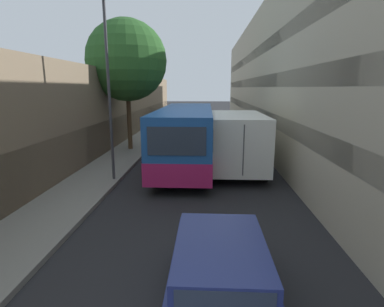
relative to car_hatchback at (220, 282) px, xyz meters
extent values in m
plane|color=#232326|center=(-0.69, 11.36, -0.73)|extent=(150.00, 150.00, 0.00)
cube|color=gray|center=(-5.18, 11.36, -0.65)|extent=(2.34, 60.00, 0.15)
cube|color=#847056|center=(-7.55, 11.36, 1.85)|extent=(2.40, 60.00, 5.16)
cube|color=black|center=(-6.89, 11.36, 0.30)|extent=(1.08, 60.00, 2.06)
cube|color=#B7AD93|center=(4.43, 11.36, 3.94)|extent=(2.40, 60.00, 9.34)
cube|color=#333D47|center=(3.77, 11.36, 1.60)|extent=(1.08, 60.00, 0.70)
cube|color=#333D47|center=(3.77, 11.36, 3.66)|extent=(1.08, 60.00, 0.70)
cube|color=#333D47|center=(3.77, 11.36, 5.71)|extent=(1.08, 60.00, 0.70)
cube|color=navy|center=(0.00, -0.02, -0.13)|extent=(1.75, 4.32, 0.72)
cube|color=navy|center=(0.00, 0.09, 0.47)|extent=(1.54, 2.38, 0.47)
cube|color=#2D3847|center=(0.00, -1.10, 0.48)|extent=(1.36, 0.03, 0.35)
cylinder|color=black|center=(-0.80, 1.27, -0.43)|extent=(0.16, 0.60, 0.60)
cylinder|color=black|center=(0.80, 1.27, -0.43)|extent=(0.16, 0.60, 0.60)
cube|color=#1E519E|center=(-1.32, 10.62, 0.98)|extent=(2.56, 9.64, 2.57)
cube|color=#B21E5B|center=(-1.32, 10.62, 0.14)|extent=(2.58, 9.66, 0.90)
cube|color=#2D3847|center=(-1.32, 10.62, 1.36)|extent=(2.60, 8.87, 0.82)
cube|color=#2D3847|center=(-1.32, 5.79, 1.43)|extent=(2.10, 0.04, 1.03)
cylinder|color=black|center=(-2.45, 13.61, -0.23)|extent=(0.24, 1.00, 1.00)
cylinder|color=black|center=(-0.20, 13.61, -0.23)|extent=(0.24, 1.00, 1.00)
cylinder|color=black|center=(-2.45, 7.63, -0.23)|extent=(0.24, 1.00, 1.00)
cylinder|color=black|center=(-0.20, 7.63, -0.23)|extent=(0.24, 1.00, 1.00)
cube|color=silver|center=(1.18, 13.03, 0.63)|extent=(2.32, 1.98, 1.90)
cube|color=silver|center=(1.18, 9.50, 0.87)|extent=(2.41, 5.08, 2.39)
cube|color=#4C4C4C|center=(1.18, 6.95, 0.87)|extent=(0.05, 0.02, 2.03)
cylinder|color=black|center=(0.10, 13.03, -0.25)|extent=(0.22, 0.96, 0.96)
cylinder|color=black|center=(2.27, 13.03, -0.25)|extent=(0.22, 0.96, 0.96)
cylinder|color=black|center=(0.10, 8.10, -0.25)|extent=(0.22, 0.96, 0.96)
cylinder|color=black|center=(2.27, 8.10, -0.25)|extent=(0.22, 0.96, 0.96)
cube|color=silver|center=(-2.17, 21.77, 0.35)|extent=(1.95, 4.70, 1.65)
cube|color=#2D3847|center=(-2.17, 23.76, 0.64)|extent=(1.56, 0.04, 0.58)
cylinder|color=black|center=(-3.05, 23.13, -0.41)|extent=(0.16, 0.64, 0.64)
cylinder|color=black|center=(-1.29, 23.13, -0.41)|extent=(0.16, 0.64, 0.64)
cylinder|color=black|center=(-3.05, 20.40, -0.41)|extent=(0.16, 0.64, 0.64)
cylinder|color=black|center=(-1.29, 20.40, -0.41)|extent=(0.16, 0.64, 0.64)
cylinder|color=#38383D|center=(-4.26, 7.66, 3.05)|extent=(0.12, 0.12, 7.25)
cylinder|color=#4C3823|center=(-5.18, 14.19, 1.30)|extent=(0.28, 0.28, 3.75)
sphere|color=#285623|center=(-5.18, 14.19, 4.89)|extent=(4.90, 4.90, 4.90)
camera|label=1|loc=(-0.26, -4.58, 3.28)|focal=28.00mm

